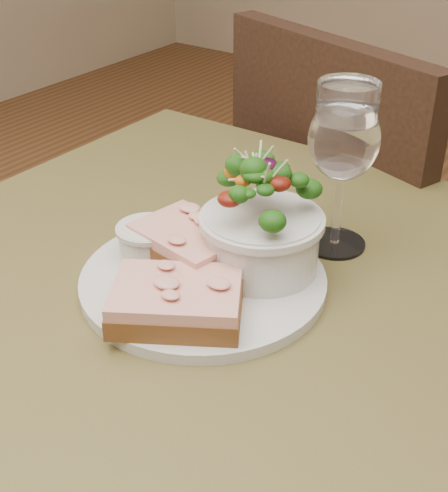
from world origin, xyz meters
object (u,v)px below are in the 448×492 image
Objects in this scene: chair_far at (369,331)px; ramekin at (148,240)px; dinner_plate at (203,280)px; wine_glass at (344,144)px; salad_bowl at (262,217)px; cafe_table at (221,377)px; sandwich_front at (177,301)px; sandwich_back at (189,242)px.

ramekin is (-0.03, -0.60, 0.49)m from chair_far.
dinner_plate is at bearing 2.76° from ramekin.
salad_bowl is at bearing -108.07° from wine_glass.
salad_bowl is (0.01, 0.06, 0.17)m from cafe_table.
sandwich_front is at bearing -103.29° from wine_glass.
cafe_table is 6.45× the size of sandwich_back.
salad_bowl reaches higher than sandwich_front.
sandwich_front is at bearing -100.11° from cafe_table.
wine_glass reaches higher than chair_far.
sandwich_front is (0.02, -0.07, 0.02)m from dinner_plate.
chair_far is 0.77m from ramekin.
chair_far reaches higher than cafe_table.
salad_bowl is (0.04, 0.05, 0.07)m from dinner_plate.
cafe_table is 13.05× the size of ramekin.
ramekin is (-0.07, -0.00, 0.03)m from dinner_plate.
wine_glass is at bearing 71.93° from salad_bowl.
sandwich_front is 0.85× the size of wine_glass.
sandwich_front is 2.43× the size of ramekin.
sandwich_front is at bearing -49.33° from sandwich_back.
wine_glass reaches higher than ramekin.
chair_far is 5.14× the size of wine_glass.
wine_glass reaches higher than sandwich_front.
chair_far reaches higher than sandwich_front.
sandwich_back reaches higher than sandwich_front.
wine_glass is at bearing 47.10° from ramekin.
chair_far is at bearing 86.67° from ramekin.
cafe_table is at bearing 48.86° from sandwich_front.
chair_far is 0.76m from salad_bowl.
sandwich_back is 0.71× the size of wine_glass.
sandwich_back reaches higher than cafe_table.
wine_glass is at bearing 123.12° from chair_far.
wine_glass is (0.10, 0.14, 0.09)m from sandwich_back.
sandwich_front reaches higher than cafe_table.
salad_bowl is (0.11, 0.05, 0.04)m from ramekin.
ramekin is (-0.10, 0.01, 0.13)m from cafe_table.
wine_glass is at bearing 45.67° from sandwich_front.
ramekin is 0.48× the size of salad_bowl.
dinner_plate is (-0.03, 0.01, 0.11)m from cafe_table.
sandwich_back is (-0.06, 0.03, 0.14)m from cafe_table.
wine_glass reaches higher than dinner_plate.
cafe_table is 3.15× the size of dinner_plate.
chair_far is 0.74m from wine_glass.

